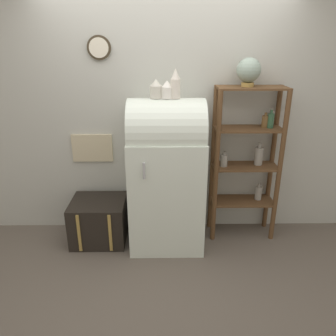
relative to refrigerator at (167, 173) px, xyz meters
name	(u,v)px	position (x,y,z in m)	size (l,w,h in m)	color
ground_plane	(167,252)	(0.00, -0.23, -0.80)	(12.00, 12.00, 0.00)	#60564C
wall_back	(166,111)	(0.00, 0.35, 0.55)	(7.00, 0.09, 2.70)	#B7B7AD
refrigerator	(167,173)	(0.00, 0.00, 0.00)	(0.74, 0.68, 1.54)	silver
suitcase_trunk	(99,220)	(-0.73, 0.03, -0.57)	(0.57, 0.51, 0.46)	black
shelf_unit	(247,156)	(0.84, 0.15, 0.12)	(0.70, 0.31, 1.63)	brown
globe	(249,71)	(0.78, 0.15, 0.98)	(0.23, 0.23, 0.27)	#AD8942
vase_left	(156,89)	(-0.10, 0.01, 0.82)	(0.11, 0.11, 0.17)	beige
vase_center	(167,90)	(0.01, 0.01, 0.82)	(0.11, 0.11, 0.16)	white
vase_right	(175,85)	(0.08, 0.00, 0.87)	(0.09, 0.09, 0.27)	silver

